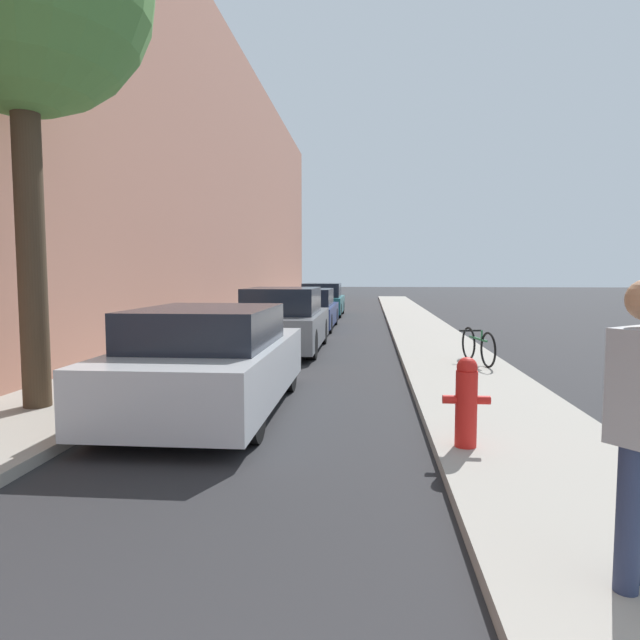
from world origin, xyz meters
The scene contains 10 objects.
ground_plane centered at (0.00, 16.00, 0.00)m, with size 120.00×120.00×0.00m, color #28282B.
sidewalk_left centered at (-2.90, 16.00, 0.06)m, with size 2.00×52.00×0.12m.
sidewalk_right centered at (2.90, 16.00, 0.06)m, with size 2.00×52.00×0.12m.
building_facade_left centered at (-4.25, 16.00, 5.35)m, with size 0.70×52.00×10.71m.
parked_car_silver centered at (-0.85, 7.13, 0.67)m, with size 1.86×4.29×1.40m.
parked_car_grey centered at (-0.78, 12.99, 0.70)m, with size 1.81×4.33×1.50m.
parked_car_navy centered at (-0.79, 18.28, 0.63)m, with size 1.77×4.52×1.33m.
parked_car_teal centered at (-0.81, 24.03, 0.66)m, with size 1.78×3.96×1.41m.
fire_hydrant centered at (2.20, 5.52, 0.58)m, with size 0.46×0.21×0.90m.
bicycle centered at (3.30, 10.74, 0.46)m, with size 0.48×1.59×0.66m.
Camera 1 is at (1.24, 0.02, 1.84)m, focal length 31.18 mm.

